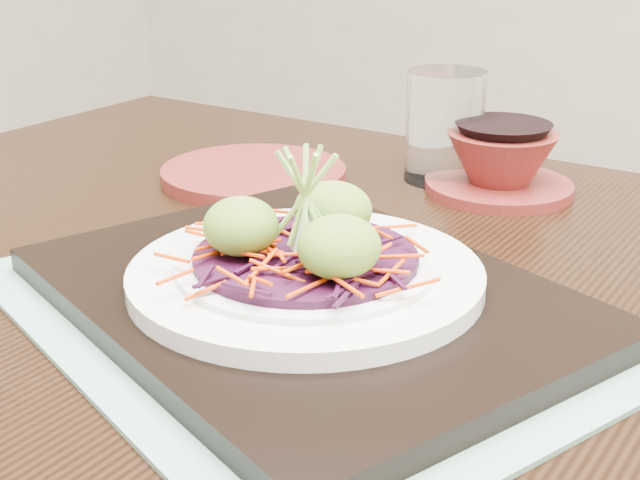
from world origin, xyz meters
The scene contains 11 objects.
dining_table centered at (-0.08, -0.02, 0.68)m, with size 1.31×0.92×0.78m.
placemat centered at (-0.11, -0.07, 0.79)m, with size 0.44×0.34×0.00m, color #7FA495.
serving_tray centered at (-0.11, -0.07, 0.80)m, with size 0.38×0.28×0.02m, color black.
white_plate centered at (-0.11, -0.07, 0.81)m, with size 0.25×0.25×0.02m.
cabbage_bed centered at (-0.11, -0.07, 0.83)m, with size 0.16×0.16×0.01m, color #2F0922.
carrot_julienne centered at (-0.11, -0.07, 0.83)m, with size 0.19×0.19×0.01m, color red, non-canonical shape.
guacamole_scoops centered at (-0.11, -0.07, 0.85)m, with size 0.13×0.12×0.04m.
scallion_garnish centered at (-0.11, -0.07, 0.87)m, with size 0.06×0.06×0.09m, color #82B247, non-canonical shape.
terracotta_side_plate centered at (-0.31, 0.17, 0.79)m, with size 0.19×0.19×0.01m, color #5D1916.
water_glass centered at (-0.15, 0.27, 0.84)m, with size 0.08×0.08×0.11m, color white.
terracotta_bowl_set centered at (-0.08, 0.25, 0.81)m, with size 0.17×0.17×0.06m.
Camera 1 is at (0.18, -0.56, 1.06)m, focal length 50.00 mm.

